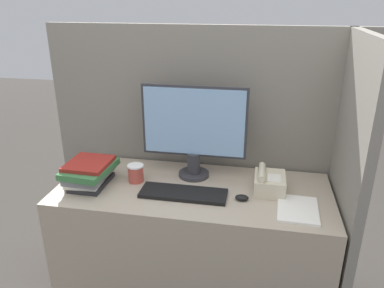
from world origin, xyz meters
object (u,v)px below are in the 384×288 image
Objects in this scene: monitor at (194,131)px; mouse at (242,198)px; coffee_cup at (136,173)px; keyboard at (183,193)px; desk_telephone at (269,182)px; book_stack at (90,172)px.

monitor reaches higher than mouse.
coffee_cup is at bearing 170.50° from mouse.
coffee_cup reaches higher than keyboard.
desk_telephone is at bearing 43.36° from mouse.
coffee_cup is 0.49× the size of desk_telephone.
keyboard is 0.30m from mouse.
coffee_cup is (-0.59, 0.10, 0.04)m from mouse.
mouse is at bearing 0.96° from keyboard.
desk_telephone is (0.97, 0.10, -0.02)m from book_stack.
keyboard is at bearing -163.26° from desk_telephone.
monitor is at bearing 87.01° from keyboard.
book_stack is (-0.83, 0.02, 0.06)m from mouse.
keyboard is at bearing -3.24° from book_stack.
mouse is (0.29, -0.23, -0.26)m from monitor.
desk_telephone is (0.13, 0.13, 0.03)m from mouse.
monitor is 0.35m from keyboard.
mouse is 0.71× the size of coffee_cup.
book_stack is 0.97m from desk_telephone.
monitor is 2.91× the size of desk_telephone.
monitor reaches higher than book_stack.
monitor is 0.49m from desk_telephone.
coffee_cup is (-0.29, 0.10, 0.04)m from keyboard.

